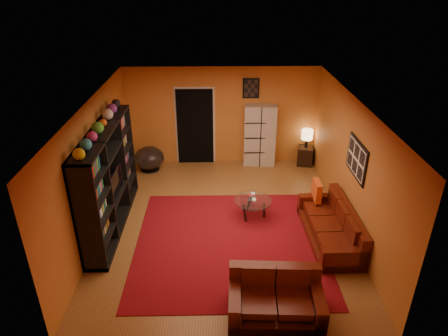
{
  "coord_description": "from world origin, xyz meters",
  "views": [
    {
      "loc": [
        -0.12,
        -6.97,
        4.78
      ],
      "look_at": [
        0.01,
        0.1,
        1.23
      ],
      "focal_mm": 32.0,
      "sensor_mm": 36.0,
      "label": 1
    }
  ],
  "objects_px": {
    "coffee_table": "(253,202)",
    "storage_cabinet": "(260,136)",
    "entertainment_unit": "(108,179)",
    "loveseat": "(275,296)",
    "tv": "(111,183)",
    "sofa": "(334,227)",
    "side_table": "(305,156)",
    "bowl_chair": "(149,158)",
    "table_lamp": "(307,135)"
  },
  "relations": [
    {
      "from": "sofa",
      "to": "table_lamp",
      "type": "relative_size",
      "value": 4.09
    },
    {
      "from": "tv",
      "to": "side_table",
      "type": "height_order",
      "value": "tv"
    },
    {
      "from": "loveseat",
      "to": "sofa",
      "type": "bearing_deg",
      "value": -34.37
    },
    {
      "from": "sofa",
      "to": "coffee_table",
      "type": "distance_m",
      "value": 1.72
    },
    {
      "from": "sofa",
      "to": "side_table",
      "type": "relative_size",
      "value": 4.07
    },
    {
      "from": "loveseat",
      "to": "bowl_chair",
      "type": "relative_size",
      "value": 1.87
    },
    {
      "from": "tv",
      "to": "coffee_table",
      "type": "height_order",
      "value": "tv"
    },
    {
      "from": "entertainment_unit",
      "to": "loveseat",
      "type": "bearing_deg",
      "value": -38.69
    },
    {
      "from": "tv",
      "to": "entertainment_unit",
      "type": "bearing_deg",
      "value": 68.82
    },
    {
      "from": "sofa",
      "to": "loveseat",
      "type": "height_order",
      "value": "same"
    },
    {
      "from": "storage_cabinet",
      "to": "bowl_chair",
      "type": "height_order",
      "value": "storage_cabinet"
    },
    {
      "from": "tv",
      "to": "storage_cabinet",
      "type": "bearing_deg",
      "value": -48.92
    },
    {
      "from": "loveseat",
      "to": "table_lamp",
      "type": "bearing_deg",
      "value": -13.24
    },
    {
      "from": "tv",
      "to": "side_table",
      "type": "bearing_deg",
      "value": -58.25
    },
    {
      "from": "entertainment_unit",
      "to": "tv",
      "type": "relative_size",
      "value": 3.37
    },
    {
      "from": "sofa",
      "to": "side_table",
      "type": "xyz_separation_m",
      "value": [
        0.12,
        3.35,
        -0.04
      ]
    },
    {
      "from": "storage_cabinet",
      "to": "sofa",
      "type": "bearing_deg",
      "value": -67.37
    },
    {
      "from": "bowl_chair",
      "to": "side_table",
      "type": "bearing_deg",
      "value": 3.52
    },
    {
      "from": "table_lamp",
      "to": "storage_cabinet",
      "type": "bearing_deg",
      "value": 177.69
    },
    {
      "from": "coffee_table",
      "to": "storage_cabinet",
      "type": "bearing_deg",
      "value": 81.48
    },
    {
      "from": "tv",
      "to": "bowl_chair",
      "type": "height_order",
      "value": "tv"
    },
    {
      "from": "loveseat",
      "to": "bowl_chair",
      "type": "xyz_separation_m",
      "value": [
        -2.65,
        4.91,
        0.05
      ]
    },
    {
      "from": "coffee_table",
      "to": "tv",
      "type": "bearing_deg",
      "value": -175.33
    },
    {
      "from": "storage_cabinet",
      "to": "table_lamp",
      "type": "bearing_deg",
      "value": 2.05
    },
    {
      "from": "sofa",
      "to": "loveseat",
      "type": "distance_m",
      "value": 2.28
    },
    {
      "from": "coffee_table",
      "to": "bowl_chair",
      "type": "distance_m",
      "value": 3.4
    },
    {
      "from": "side_table",
      "to": "entertainment_unit",
      "type": "bearing_deg",
      "value": -148.71
    },
    {
      "from": "side_table",
      "to": "sofa",
      "type": "bearing_deg",
      "value": -92.0
    },
    {
      "from": "storage_cabinet",
      "to": "side_table",
      "type": "relative_size",
      "value": 3.31
    },
    {
      "from": "sofa",
      "to": "bowl_chair",
      "type": "relative_size",
      "value": 2.61
    },
    {
      "from": "entertainment_unit",
      "to": "tv",
      "type": "distance_m",
      "value": 0.09
    },
    {
      "from": "tv",
      "to": "sofa",
      "type": "xyz_separation_m",
      "value": [
        4.36,
        -0.58,
        -0.69
      ]
    },
    {
      "from": "tv",
      "to": "table_lamp",
      "type": "height_order",
      "value": "tv"
    },
    {
      "from": "side_table",
      "to": "coffee_table",
      "type": "bearing_deg",
      "value": -122.7
    },
    {
      "from": "entertainment_unit",
      "to": "bowl_chair",
      "type": "xyz_separation_m",
      "value": [
        0.37,
        2.49,
        -0.71
      ]
    },
    {
      "from": "loveseat",
      "to": "coffee_table",
      "type": "distance_m",
      "value": 2.64
    },
    {
      "from": "entertainment_unit",
      "to": "sofa",
      "type": "relative_size",
      "value": 1.47
    },
    {
      "from": "coffee_table",
      "to": "bowl_chair",
      "type": "relative_size",
      "value": 1.02
    },
    {
      "from": "entertainment_unit",
      "to": "storage_cabinet",
      "type": "relative_size",
      "value": 1.81
    },
    {
      "from": "loveseat",
      "to": "side_table",
      "type": "height_order",
      "value": "loveseat"
    },
    {
      "from": "tv",
      "to": "bowl_chair",
      "type": "relative_size",
      "value": 1.14
    },
    {
      "from": "storage_cabinet",
      "to": "bowl_chair",
      "type": "relative_size",
      "value": 2.12
    },
    {
      "from": "bowl_chair",
      "to": "table_lamp",
      "type": "relative_size",
      "value": 1.57
    },
    {
      "from": "entertainment_unit",
      "to": "storage_cabinet",
      "type": "xyz_separation_m",
      "value": [
        3.28,
        2.8,
        -0.22
      ]
    },
    {
      "from": "loveseat",
      "to": "side_table",
      "type": "relative_size",
      "value": 2.93
    },
    {
      "from": "loveseat",
      "to": "bowl_chair",
      "type": "distance_m",
      "value": 5.58
    },
    {
      "from": "loveseat",
      "to": "entertainment_unit",
      "type": "bearing_deg",
      "value": 54.28
    },
    {
      "from": "sofa",
      "to": "storage_cabinet",
      "type": "distance_m",
      "value": 3.62
    },
    {
      "from": "entertainment_unit",
      "to": "bowl_chair",
      "type": "bearing_deg",
      "value": 81.55
    },
    {
      "from": "table_lamp",
      "to": "bowl_chair",
      "type": "bearing_deg",
      "value": -176.48
    }
  ]
}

